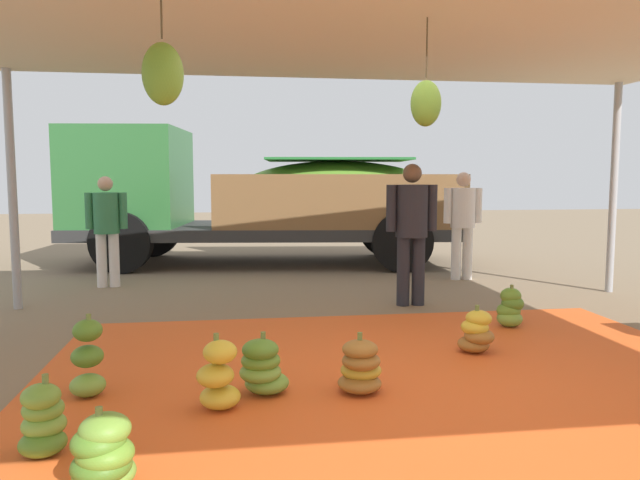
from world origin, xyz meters
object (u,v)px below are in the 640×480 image
at_px(banana_bunch_8, 262,368).
at_px(worker_1, 412,223).
at_px(cargo_truck_main, 253,196).
at_px(banana_bunch_6, 88,361).
at_px(banana_bunch_0, 43,421).
at_px(banana_bunch_5, 360,368).
at_px(banana_bunch_4, 103,455).
at_px(worker_2, 107,223).
at_px(banana_bunch_2, 510,308).
at_px(banana_bunch_7, 476,333).
at_px(worker_0, 463,217).
at_px(banana_bunch_3, 219,378).

height_order(banana_bunch_8, worker_1, worker_1).
bearing_deg(cargo_truck_main, banana_bunch_6, -102.02).
distance_m(banana_bunch_0, banana_bunch_5, 2.10).
bearing_deg(banana_bunch_0, banana_bunch_6, 87.81).
height_order(banana_bunch_4, worker_2, worker_2).
bearing_deg(banana_bunch_2, worker_2, 146.57).
bearing_deg(banana_bunch_7, banana_bunch_5, -145.73).
relative_size(banana_bunch_4, worker_2, 0.27).
bearing_deg(banana_bunch_5, banana_bunch_0, -159.83).
xyz_separation_m(banana_bunch_5, worker_0, (2.55, 4.64, 0.76)).
relative_size(banana_bunch_0, banana_bunch_7, 1.07).
relative_size(banana_bunch_8, worker_0, 0.29).
xyz_separation_m(banana_bunch_3, cargo_truck_main, (0.48, 7.04, 0.99)).
relative_size(banana_bunch_3, banana_bunch_4, 1.21).
height_order(cargo_truck_main, worker_0, cargo_truck_main).
distance_m(worker_1, worker_2, 4.30).
bearing_deg(banana_bunch_6, banana_bunch_4, -74.86).
height_order(banana_bunch_3, banana_bunch_7, banana_bunch_3).
distance_m(banana_bunch_0, worker_2, 5.55).
relative_size(banana_bunch_4, cargo_truck_main, 0.06).
distance_m(worker_0, worker_1, 2.17).
relative_size(worker_0, worker_2, 1.04).
height_order(banana_bunch_8, cargo_truck_main, cargo_truck_main).
height_order(banana_bunch_2, worker_2, worker_2).
relative_size(banana_bunch_5, banana_bunch_8, 0.93).
relative_size(banana_bunch_5, banana_bunch_7, 1.02).
xyz_separation_m(banana_bunch_3, worker_1, (2.25, 3.12, 0.77)).
bearing_deg(banana_bunch_3, banana_bunch_5, 11.19).
bearing_deg(banana_bunch_2, banana_bunch_3, -147.25).
bearing_deg(banana_bunch_0, worker_2, 97.12).
bearing_deg(cargo_truck_main, worker_1, -65.82).
bearing_deg(worker_2, banana_bunch_7, -45.26).
xyz_separation_m(banana_bunch_6, worker_1, (3.17, 2.71, 0.74)).
distance_m(banana_bunch_5, cargo_truck_main, 6.94).
distance_m(banana_bunch_4, worker_1, 5.04).
xyz_separation_m(banana_bunch_4, worker_1, (2.79, 4.12, 0.81)).
relative_size(banana_bunch_6, worker_1, 0.34).
relative_size(worker_1, worker_2, 1.09).
bearing_deg(cargo_truck_main, banana_bunch_4, -97.28).
xyz_separation_m(banana_bunch_0, banana_bunch_5, (1.97, 0.72, -0.01)).
xyz_separation_m(banana_bunch_5, worker_1, (1.24, 2.92, 0.81)).
height_order(banana_bunch_5, cargo_truck_main, cargo_truck_main).
bearing_deg(banana_bunch_3, banana_bunch_0, -151.41).
distance_m(banana_bunch_0, banana_bunch_7, 3.55).
relative_size(banana_bunch_0, banana_bunch_3, 0.89).
bearing_deg(banana_bunch_4, banana_bunch_6, 105.14).
distance_m(banana_bunch_5, worker_0, 5.35).
bearing_deg(banana_bunch_4, cargo_truck_main, 82.72).
bearing_deg(banana_bunch_2, cargo_truck_main, 115.69).
xyz_separation_m(banana_bunch_5, cargo_truck_main, (-0.52, 6.84, 1.03)).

